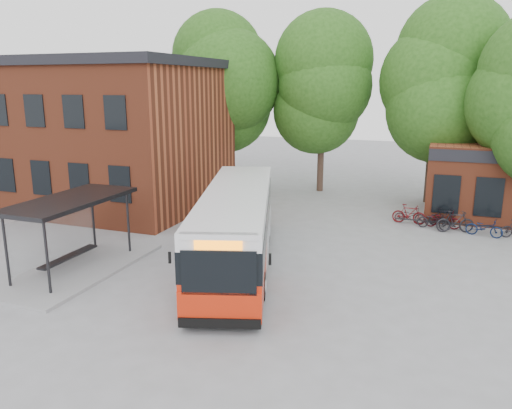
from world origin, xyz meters
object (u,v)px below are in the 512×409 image
(city_bus, at_px, (237,228))
(bicycle_0, at_px, (410,216))
(bus_shelter, at_px, (73,234))
(bicycle_3, at_px, (444,217))
(bicycle_5, at_px, (455,222))
(bicycle_1, at_px, (409,214))
(bicycle_6, at_px, (484,228))
(bicycle_2, at_px, (434,221))
(bicycle_4, at_px, (443,219))

(city_bus, xyz_separation_m, bicycle_0, (6.13, 8.82, -1.12))
(bus_shelter, height_order, bicycle_3, bus_shelter)
(bus_shelter, xyz_separation_m, bicycle_5, (14.00, 10.62, -0.90))
(bicycle_1, distance_m, bicycle_6, 3.69)
(bus_shelter, height_order, bicycle_6, bus_shelter)
(bicycle_3, bearing_deg, bicycle_1, 79.50)
(city_bus, distance_m, bicycle_2, 10.93)
(city_bus, distance_m, bicycle_5, 11.45)
(bicycle_2, height_order, bicycle_6, bicycle_6)
(bus_shelter, height_order, bicycle_4, bus_shelter)
(bicycle_2, relative_size, bicycle_6, 0.99)
(bicycle_4, bearing_deg, bicycle_5, -130.96)
(bicycle_0, bearing_deg, bicycle_4, -106.12)
(bicycle_5, bearing_deg, bicycle_4, 26.08)
(bicycle_3, relative_size, bicycle_5, 0.84)
(bicycle_3, xyz_separation_m, bicycle_5, (0.52, -1.17, 0.09))
(bicycle_3, bearing_deg, bicycle_5, -176.44)
(bicycle_5, bearing_deg, bus_shelter, 109.90)
(bicycle_1, xyz_separation_m, bicycle_5, (2.23, -0.87, 0.03))
(bicycle_3, height_order, bicycle_4, bicycle_3)
(city_bus, distance_m, bicycle_0, 10.79)
(bicycle_2, bearing_deg, bicycle_0, 73.01)
(bicycle_4, xyz_separation_m, bicycle_5, (0.57, -0.61, 0.09))
(bus_shelter, bearing_deg, city_bus, 26.28)
(bicycle_0, distance_m, bicycle_1, 0.18)
(bus_shelter, bearing_deg, bicycle_5, 37.18)
(bicycle_3, bearing_deg, bicycle_4, 154.34)
(city_bus, height_order, bicycle_5, city_bus)
(bus_shelter, xyz_separation_m, bicycle_1, (11.78, 11.49, -0.94))
(bicycle_6, bearing_deg, bicycle_5, 93.53)
(city_bus, height_order, bicycle_4, city_bus)
(bus_shelter, distance_m, bicycle_3, 17.94)
(bicycle_1, bearing_deg, bicycle_2, -113.71)
(city_bus, relative_size, bicycle_3, 7.77)
(bicycle_6, bearing_deg, bicycle_3, 66.12)
(bicycle_1, relative_size, bicycle_5, 0.94)
(bicycle_0, distance_m, bicycle_3, 1.68)
(city_bus, relative_size, bicycle_0, 7.80)
(bicycle_2, distance_m, bicycle_4, 0.57)
(bus_shelter, distance_m, city_bus, 6.35)
(bicycle_3, bearing_deg, bicycle_0, 75.03)
(bicycle_0, height_order, bicycle_5, bicycle_5)
(city_bus, height_order, bicycle_1, city_bus)
(bus_shelter, xyz_separation_m, bicycle_6, (15.30, 10.39, -1.01))
(bicycle_0, relative_size, bicycle_1, 0.90)
(bicycle_1, bearing_deg, bicycle_3, -76.24)
(bicycle_1, bearing_deg, bicycle_6, -103.57)
(bicycle_3, xyz_separation_m, bicycle_6, (1.82, -1.40, -0.02))
(bicycle_0, distance_m, bicycle_2, 1.43)
(bicycle_5, bearing_deg, bicycle_1, 51.49)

